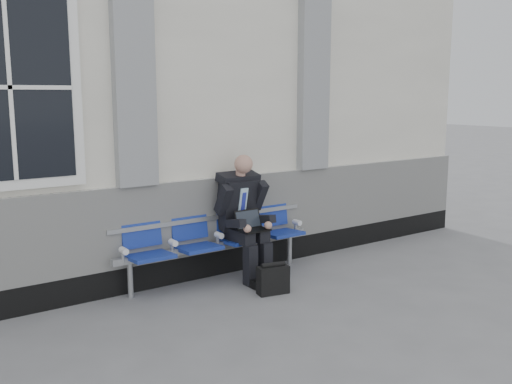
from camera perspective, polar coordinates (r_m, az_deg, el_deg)
ground at (r=4.93m, az=-22.21°, el=-17.32°), size 70.00×70.00×0.00m
bench at (r=6.79m, az=-4.04°, el=-4.19°), size 2.60×0.47×0.91m
businessman at (r=6.78m, az=-1.28°, el=-2.07°), size 0.61×0.82×1.49m
briefcase at (r=6.38m, az=1.72°, el=-8.72°), size 0.37×0.21×0.36m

